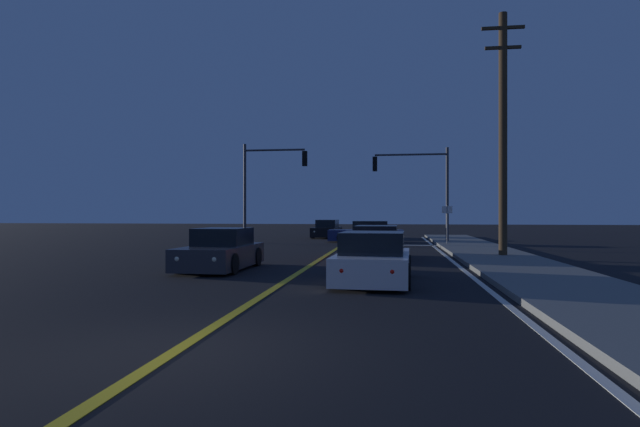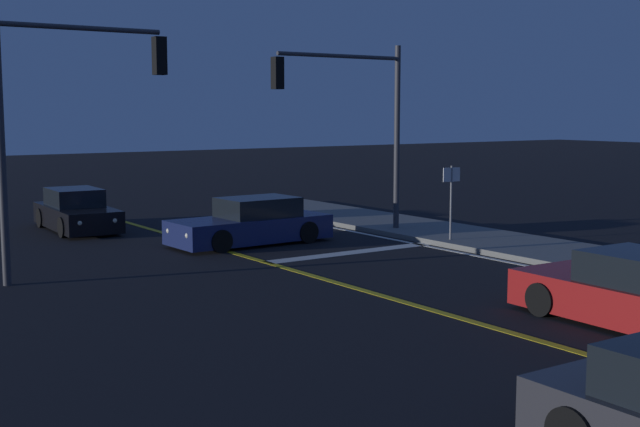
{
  "view_description": "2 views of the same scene",
  "coord_description": "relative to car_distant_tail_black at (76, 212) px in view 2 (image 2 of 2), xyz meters",
  "views": [
    {
      "loc": [
        2.83,
        -6.39,
        1.82
      ],
      "look_at": [
        -0.6,
        17.86,
        1.82
      ],
      "focal_mm": 28.72,
      "sensor_mm": 36.0,
      "label": 1
    },
    {
      "loc": [
        -10.77,
        5.19,
        3.83
      ],
      "look_at": [
        -1.6,
        18.48,
        1.85
      ],
      "focal_mm": 47.01,
      "sensor_mm": 36.0,
      "label": 2
    }
  ],
  "objects": [
    {
      "name": "stop_bar",
      "position": [
        4.7,
        -8.52,
        -0.58
      ],
      "size": [
        5.35,
        0.5,
        0.01
      ],
      "primitive_type": "cube",
      "color": "silver",
      "rests_on": "ground"
    },
    {
      "name": "car_distant_tail_black",
      "position": [
        0.0,
        0.0,
        0.0
      ],
      "size": [
        1.96,
        4.38,
        1.34
      ],
      "rotation": [
        0.0,
        0.0,
        3.1
      ],
      "color": "black",
      "rests_on": "ground"
    },
    {
      "name": "car_following_oncoming_red",
      "position": [
        4.25,
        -17.62,
        0.0
      ],
      "size": [
        2.05,
        4.38,
        1.34
      ],
      "rotation": [
        0.0,
        0.0,
        -0.03
      ],
      "color": "maroon",
      "rests_on": "ground"
    },
    {
      "name": "car_side_waiting_navy",
      "position": [
        3.26,
        -5.63,
        0.0
      ],
      "size": [
        4.76,
        2.03,
        1.34
      ],
      "rotation": [
        0.0,
        0.0,
        1.6
      ],
      "color": "navy",
      "rests_on": "ground"
    },
    {
      "name": "traffic_signal_near_right",
      "position": [
        6.52,
        -6.22,
        3.35
      ],
      "size": [
        4.61,
        0.28,
        5.84
      ],
      "rotation": [
        0.0,
        0.0,
        3.14
      ],
      "color": "#38383D",
      "rests_on": "ground"
    },
    {
      "name": "traffic_signal_far_left",
      "position": [
        -2.75,
        -7.62,
        3.47
      ],
      "size": [
        3.97,
        0.28,
        6.08
      ],
      "color": "#38383D",
      "rests_on": "ground"
    },
    {
      "name": "street_sign_corner",
      "position": [
        7.88,
        -9.02,
        0.96
      ],
      "size": [
        0.56,
        0.11,
        2.27
      ],
      "color": "slate",
      "rests_on": "ground"
    }
  ]
}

